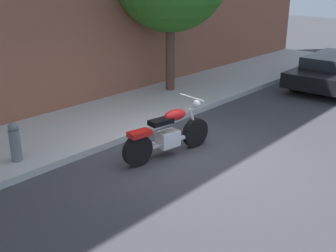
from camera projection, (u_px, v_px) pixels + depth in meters
ground_plane at (189, 154)px, 8.37m from camera, size 60.00×60.00×0.00m
sidewalk at (101, 121)px, 10.07m from camera, size 24.59×2.64×0.14m
motorcycle at (168, 135)px, 8.16m from camera, size 2.10×0.74×1.12m
fire_hydrant at (15, 145)px, 7.64m from camera, size 0.20×0.20×0.91m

